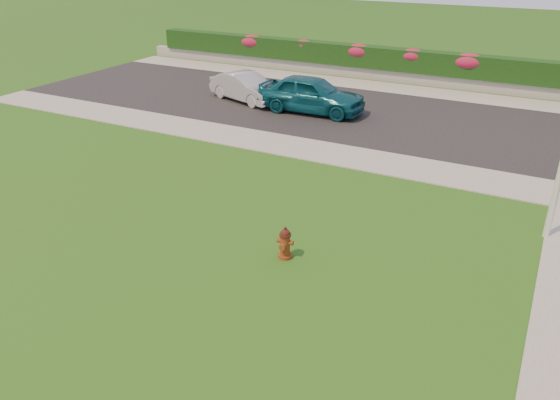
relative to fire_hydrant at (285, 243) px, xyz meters
The scene contains 14 objects.
ground 2.25m from the fire_hydrant, 106.72° to the right, with size 120.00×120.00×0.00m, color black.
street_far 13.15m from the fire_hydrant, 115.41° to the left, with size 26.00×8.00×0.04m, color black.
sidewalk_far 9.56m from the fire_hydrant, 134.02° to the left, with size 24.00×2.00×0.04m, color gray.
sidewalk_beyond 16.95m from the fire_hydrant, 95.55° to the left, with size 34.00×2.00×0.04m, color gray.
retaining_wall 18.44m from the fire_hydrant, 95.10° to the left, with size 34.00×0.40×0.60m, color gray.
hedge 18.56m from the fire_hydrant, 95.07° to the left, with size 32.00×0.90×1.10m, color black.
fire_hydrant is the anchor object (origin of this frame).
sedan_teal 11.97m from the fire_hydrant, 111.82° to the left, with size 1.85×4.60×1.57m, color #0B4959.
sedan_silver 13.82m from the fire_hydrant, 124.66° to the left, with size 1.34×3.85×1.27m, color #B6B8BF.
flower_clump_a 21.77m from the fire_hydrant, 122.34° to the left, with size 1.49×0.96×0.75m, color #BD205A.
flower_clump_b 20.19m from the fire_hydrant, 114.30° to the left, with size 1.12×0.72×0.56m, color #BD205A.
flower_clump_c 19.08m from the fire_hydrant, 105.34° to the left, with size 1.45×0.94×0.73m, color #BD205A.
flower_clump_d 18.52m from the fire_hydrant, 96.60° to the left, with size 1.34×0.86×0.67m, color #BD205A.
flower_clump_e 18.41m from the fire_hydrant, 87.95° to the left, with size 1.57×1.01×0.79m, color #BD205A.
Camera 1 is at (5.67, -7.71, 6.80)m, focal length 35.00 mm.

